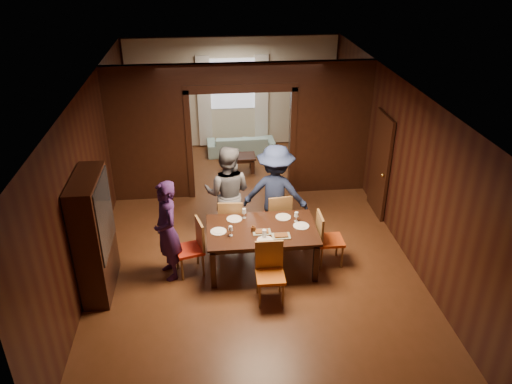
{
  "coord_description": "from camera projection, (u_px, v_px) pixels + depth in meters",
  "views": [
    {
      "loc": [
        -0.7,
        -8.27,
        5.18
      ],
      "look_at": [
        0.11,
        -0.4,
        1.05
      ],
      "focal_mm": 35.0,
      "sensor_mm": 36.0,
      "label": 1
    }
  ],
  "objects": [
    {
      "name": "chair_near",
      "position": [
        270.0,
        274.0,
        7.7
      ],
      "size": [
        0.44,
        0.44,
        0.97
      ],
      "primitive_type": null,
      "rotation": [
        0.0,
        0.0,
        -0.01
      ],
      "color": "#CE5D13",
      "rests_on": "floor"
    },
    {
      "name": "person_navy",
      "position": [
        275.0,
        193.0,
        9.13
      ],
      "size": [
        1.35,
        1.0,
        1.87
      ],
      "primitive_type": "imported",
      "rotation": [
        0.0,
        0.0,
        2.86
      ],
      "color": "#1C2646",
      "rests_on": "floor"
    },
    {
      "name": "person_purple",
      "position": [
        167.0,
        231.0,
        8.1
      ],
      "size": [
        0.61,
        0.74,
        1.74
      ],
      "primitive_type": "imported",
      "rotation": [
        0.0,
        0.0,
        -1.21
      ],
      "color": "#361A4C",
      "rests_on": "floor"
    },
    {
      "name": "curtain_left",
      "position": [
        204.0,
        102.0,
        12.98
      ],
      "size": [
        0.35,
        0.06,
        2.4
      ],
      "primitive_type": "cube",
      "color": "white",
      "rests_on": "back_wall"
    },
    {
      "name": "chair_left",
      "position": [
        189.0,
        248.0,
        8.34
      ],
      "size": [
        0.54,
        0.54,
        0.97
      ],
      "primitive_type": null,
      "rotation": [
        0.0,
        0.0,
        -1.3
      ],
      "color": "red",
      "rests_on": "floor"
    },
    {
      "name": "plate_left",
      "position": [
        218.0,
        231.0,
        8.28
      ],
      "size": [
        0.27,
        0.27,
        0.01
      ],
      "primitive_type": "cylinder",
      "color": "silver",
      "rests_on": "dining_table"
    },
    {
      "name": "person_grey",
      "position": [
        228.0,
        193.0,
        9.16
      ],
      "size": [
        1.04,
        0.9,
        1.84
      ],
      "primitive_type": "imported",
      "rotation": [
        0.0,
        0.0,
        2.89
      ],
      "color": "#54555B",
      "rests_on": "floor"
    },
    {
      "name": "plate_right",
      "position": [
        301.0,
        226.0,
        8.44
      ],
      "size": [
        0.27,
        0.27,
        0.01
      ],
      "primitive_type": "cylinder",
      "color": "silver",
      "rests_on": "dining_table"
    },
    {
      "name": "condiment_jar",
      "position": [
        253.0,
        228.0,
        8.27
      ],
      "size": [
        0.08,
        0.08,
        0.11
      ],
      "primitive_type": null,
      "color": "#492511",
      "rests_on": "dining_table"
    },
    {
      "name": "sofa",
      "position": [
        241.0,
        144.0,
        13.04
      ],
      "size": [
        1.76,
        0.71,
        0.51
      ],
      "primitive_type": "imported",
      "rotation": [
        0.0,
        0.0,
        3.16
      ],
      "color": "#9ACACA",
      "rests_on": "floor"
    },
    {
      "name": "wineglass_right",
      "position": [
        296.0,
        217.0,
        8.54
      ],
      "size": [
        0.08,
        0.08,
        0.18
      ],
      "primitive_type": null,
      "color": "silver",
      "rests_on": "dining_table"
    },
    {
      "name": "hutch",
      "position": [
        94.0,
        235.0,
        7.73
      ],
      "size": [
        0.4,
        1.2,
        2.0
      ],
      "primitive_type": "cube",
      "color": "black",
      "rests_on": "floor"
    },
    {
      "name": "chair_right",
      "position": [
        330.0,
        239.0,
        8.6
      ],
      "size": [
        0.44,
        0.44,
        0.97
      ],
      "primitive_type": null,
      "rotation": [
        0.0,
        0.0,
        1.57
      ],
      "color": "#CA4413",
      "rests_on": "floor"
    },
    {
      "name": "plate_near",
      "position": [
        265.0,
        240.0,
        8.04
      ],
      "size": [
        0.27,
        0.27,
        0.01
      ],
      "primitive_type": "cylinder",
      "color": "silver",
      "rests_on": "dining_table"
    },
    {
      "name": "door_right",
      "position": [
        380.0,
        165.0,
        9.95
      ],
      "size": [
        0.06,
        0.9,
        2.1
      ],
      "primitive_type": "cube",
      "color": "black",
      "rests_on": "floor"
    },
    {
      "name": "tumbler",
      "position": [
        264.0,
        234.0,
        8.1
      ],
      "size": [
        0.07,
        0.07,
        0.14
      ],
      "primitive_type": "cylinder",
      "color": "white",
      "rests_on": "dining_table"
    },
    {
      "name": "ceiling",
      "position": [
        247.0,
        84.0,
        8.41
      ],
      "size": [
        5.5,
        9.0,
        0.02
      ],
      "primitive_type": "cube",
      "color": "silver",
      "rests_on": "room_walls"
    },
    {
      "name": "plate_far_l",
      "position": [
        234.0,
        219.0,
        8.64
      ],
      "size": [
        0.27,
        0.27,
        0.01
      ],
      "primitive_type": "cylinder",
      "color": "silver",
      "rests_on": "dining_table"
    },
    {
      "name": "floor",
      "position": [
        248.0,
        230.0,
        9.75
      ],
      "size": [
        9.0,
        9.0,
        0.0
      ],
      "primitive_type": "plane",
      "color": "#563018",
      "rests_on": "ground"
    },
    {
      "name": "room_walls",
      "position": [
        240.0,
        125.0,
        10.72
      ],
      "size": [
        5.52,
        9.01,
        2.9
      ],
      "color": "black",
      "rests_on": "floor"
    },
    {
      "name": "coffee_table",
      "position": [
        239.0,
        163.0,
        12.1
      ],
      "size": [
        0.8,
        0.5,
        0.4
      ],
      "primitive_type": "cube",
      "color": "black",
      "rests_on": "floor"
    },
    {
      "name": "dining_table",
      "position": [
        262.0,
        248.0,
        8.54
      ],
      "size": [
        1.84,
        1.15,
        0.76
      ],
      "primitive_type": "cube",
      "color": "black",
      "rests_on": "floor"
    },
    {
      "name": "window_far",
      "position": [
        233.0,
        84.0,
        12.88
      ],
      "size": [
        1.2,
        0.03,
        1.3
      ],
      "primitive_type": "cube",
      "color": "silver",
      "rests_on": "back_wall"
    },
    {
      "name": "wineglass_far",
      "position": [
        244.0,
        213.0,
        8.65
      ],
      "size": [
        0.08,
        0.08,
        0.18
      ],
      "primitive_type": null,
      "color": "silver",
      "rests_on": "dining_table"
    },
    {
      "name": "wineglass_left",
      "position": [
        231.0,
        231.0,
        8.13
      ],
      "size": [
        0.08,
        0.08,
        0.18
      ],
      "primitive_type": null,
      "color": "white",
      "rests_on": "dining_table"
    },
    {
      "name": "chair_far_l",
      "position": [
        231.0,
        221.0,
        9.13
      ],
      "size": [
        0.48,
        0.48,
        0.97
      ],
      "primitive_type": null,
      "rotation": [
        0.0,
        0.0,
        3.06
      ],
      "color": "orange",
      "rests_on": "floor"
    },
    {
      "name": "chair_far_r",
      "position": [
        277.0,
        215.0,
        9.31
      ],
      "size": [
        0.49,
        0.49,
        0.97
      ],
      "primitive_type": null,
      "rotation": [
        0.0,
        0.0,
        3.26
      ],
      "color": "red",
      "rests_on": "floor"
    },
    {
      "name": "serving_bowl",
      "position": [
        264.0,
        224.0,
        8.42
      ],
      "size": [
        0.34,
        0.34,
        0.08
      ],
      "primitive_type": "imported",
      "color": "black",
      "rests_on": "dining_table"
    },
    {
      "name": "platter_a",
      "position": [
        262.0,
        232.0,
        8.25
      ],
      "size": [
        0.3,
        0.2,
        0.04
      ],
      "primitive_type": "cube",
      "color": "gray",
      "rests_on": "dining_table"
    },
    {
      "name": "curtain_right",
      "position": [
        261.0,
        100.0,
        13.12
      ],
      "size": [
        0.35,
        0.06,
        2.4
      ],
      "primitive_type": "cube",
      "color": "white",
      "rests_on": "back_wall"
    },
    {
      "name": "plate_far_r",
      "position": [
        283.0,
        217.0,
        8.7
      ],
      "size": [
        0.27,
        0.27,
        0.01
      ],
      "primitive_type": "cylinder",
      "color": "silver",
      "rests_on": "dining_table"
    },
    {
      "name": "platter_b",
      "position": [
        281.0,
        236.0,
        8.14
      ],
      "size": [
        0.3,
        0.2,
        0.04
      ],
      "primitive_type": "cube",
      "color": "gray",
      "rests_on": "dining_table"
    }
  ]
}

